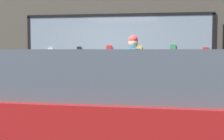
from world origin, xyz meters
TOP-DOWN VIEW (x-y plane):
  - ground_plane at (0.00, 0.00)m, footprint 40.00×40.00m
  - shopfront_facade at (0.05, 2.39)m, footprint 8.48×0.29m
  - display_table_left at (-1.42, 0.85)m, footprint 2.33×0.72m
  - display_table_right at (1.42, 0.85)m, footprint 2.33×0.65m
  - person_browsing at (0.78, 0.32)m, footprint 0.31×0.67m
  - small_dog at (1.08, 0.06)m, footprint 0.30×0.55m
  - parked_car at (0.89, -2.96)m, footprint 4.41×2.03m

SIDE VIEW (x-z plane):
  - ground_plane at x=0.00m, z-range 0.00..0.00m
  - small_dog at x=1.08m, z-range 0.08..0.52m
  - display_table_right at x=1.42m, z-range 0.27..1.17m
  - parked_car at x=0.89m, z-range 0.04..1.45m
  - display_table_left at x=-1.42m, z-range 0.28..1.21m
  - person_browsing at x=0.78m, z-range 0.16..1.89m
  - shopfront_facade at x=0.05m, z-range -0.02..3.39m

